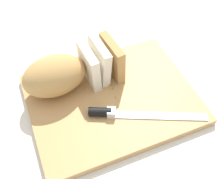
# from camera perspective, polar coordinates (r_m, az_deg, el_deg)

# --- Properties ---
(ground_plane) EXTENTS (3.00, 3.00, 0.00)m
(ground_plane) POSITION_cam_1_polar(r_m,az_deg,el_deg) (0.72, 0.00, -2.55)
(ground_plane) COLOR silver
(cutting_board) EXTENTS (0.42, 0.32, 0.02)m
(cutting_board) POSITION_cam_1_polar(r_m,az_deg,el_deg) (0.71, 0.00, -2.05)
(cutting_board) COLOR tan
(cutting_board) RESTS_ON ground_plane
(bread_loaf) EXTENTS (0.25, 0.12, 0.10)m
(bread_loaf) POSITION_cam_1_polar(r_m,az_deg,el_deg) (0.70, -9.04, 3.70)
(bread_loaf) COLOR tan
(bread_loaf) RESTS_ON cutting_board
(bread_knife) EXTENTS (0.27, 0.14, 0.02)m
(bread_knife) POSITION_cam_1_polar(r_m,az_deg,el_deg) (0.67, 1.48, -4.88)
(bread_knife) COLOR silver
(bread_knife) RESTS_ON cutting_board
(crumb_near_knife) EXTENTS (0.00, 0.00, 0.00)m
(crumb_near_knife) POSITION_cam_1_polar(r_m,az_deg,el_deg) (0.70, 0.69, -1.67)
(crumb_near_knife) COLOR tan
(crumb_near_knife) RESTS_ON cutting_board
(crumb_near_loaf) EXTENTS (0.01, 0.01, 0.01)m
(crumb_near_loaf) POSITION_cam_1_polar(r_m,az_deg,el_deg) (0.73, -0.59, 0.99)
(crumb_near_loaf) COLOR tan
(crumb_near_loaf) RESTS_ON cutting_board
(crumb_stray_left) EXTENTS (0.01, 0.01, 0.01)m
(crumb_stray_left) POSITION_cam_1_polar(r_m,az_deg,el_deg) (0.72, -5.20, 0.21)
(crumb_stray_left) COLOR tan
(crumb_stray_left) RESTS_ON cutting_board
(crumb_stray_right) EXTENTS (0.00, 0.00, 0.00)m
(crumb_stray_right) POSITION_cam_1_polar(r_m,az_deg,el_deg) (0.72, 0.15, 0.29)
(crumb_stray_right) COLOR tan
(crumb_stray_right) RESTS_ON cutting_board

